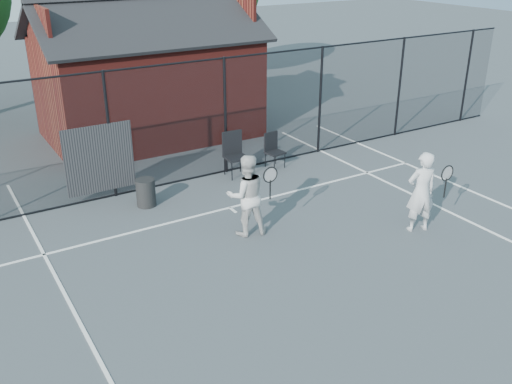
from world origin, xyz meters
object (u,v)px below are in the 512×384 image
player_front (421,192)px  waste_bin (146,193)px  player_back (247,195)px  chair_right (275,151)px  clubhouse (148,84)px  chair_left (236,155)px

player_front → waste_bin: bearing=137.4°
player_back → chair_right: size_ratio=1.87×
player_back → clubhouse: bearing=83.8°
player_back → chair_left: bearing=64.6°
chair_left → waste_bin: chair_left is taller
player_back → chair_right: (2.55, 2.86, -0.40)m
clubhouse → chair_right: clubhouse is taller
clubhouse → chair_left: clubhouse is taller
chair_right → waste_bin: size_ratio=1.43×
clubhouse → player_back: clubhouse is taller
chair_right → waste_bin: (-3.84, -0.50, -0.14)m
player_front → chair_right: 4.63m
player_back → chair_right: player_back is taller
waste_bin → chair_left: bearing=10.7°
clubhouse → player_back: bearing=-96.2°
chair_left → waste_bin: (-2.64, -0.50, -0.24)m
chair_left → clubhouse: bearing=101.2°
chair_right → clubhouse: bearing=104.1°
player_front → chair_right: bearing=97.5°
clubhouse → chair_left: 4.56m
player_front → chair_left: player_front is taller
clubhouse → player_back: size_ratio=3.77×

